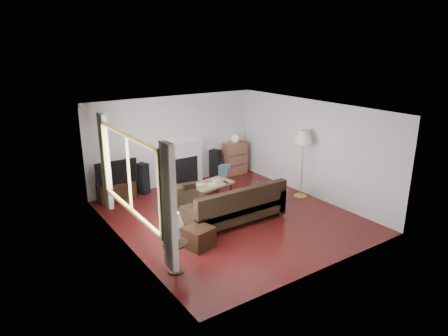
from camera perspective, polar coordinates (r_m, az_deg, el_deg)
room at (r=8.88m, az=1.09°, el=0.44°), size 5.10×5.60×2.54m
window at (r=7.52m, az=-13.44°, el=-0.82°), size 0.12×2.74×1.54m
curtain_near at (r=6.28m, az=-7.86°, el=-5.66°), size 0.10×0.35×2.10m
curtain_far at (r=8.96m, az=-16.59°, el=0.87°), size 0.10×0.35×2.10m
fireplace at (r=11.31m, az=-6.03°, el=0.53°), size 1.40×0.26×1.15m
tv_stand at (r=10.56m, az=-15.10°, el=-3.20°), size 0.93×0.42×0.46m
television at (r=10.39m, az=-15.33°, el=-0.43°), size 1.05×0.14×0.61m
speaker_left at (r=10.79m, az=-11.50°, el=-1.47°), size 0.30×0.33×0.83m
speaker_right at (r=11.78m, az=-1.26°, el=0.58°), size 0.33×0.36×0.86m
bookshelf at (r=12.13m, az=1.55°, el=1.40°), size 0.72×0.34×0.99m
globe_lamp at (r=11.97m, az=1.58°, el=4.22°), size 0.24×0.24×0.24m
sectional_sofa at (r=8.93m, az=1.36°, el=-5.19°), size 2.54×1.85×0.82m
coffee_table at (r=10.15m, az=-2.00°, el=-3.43°), size 1.28×0.86×0.46m
footstool at (r=7.94m, az=-3.65°, el=-9.85°), size 0.60×0.60×0.42m
floor_lamp at (r=10.37m, az=11.12°, el=0.53°), size 0.51×0.51×1.77m
side_table at (r=7.16m, az=-6.97°, el=-12.50°), size 0.46×0.46×0.57m
table_lamp at (r=6.90m, az=-7.14°, el=-8.49°), size 0.33×0.33×0.54m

